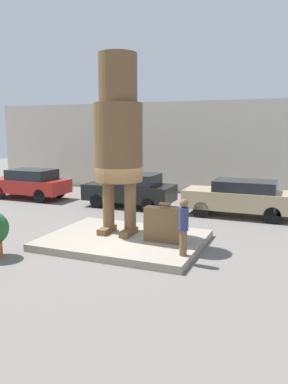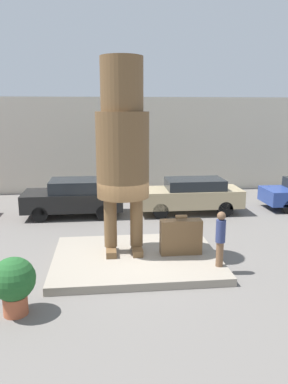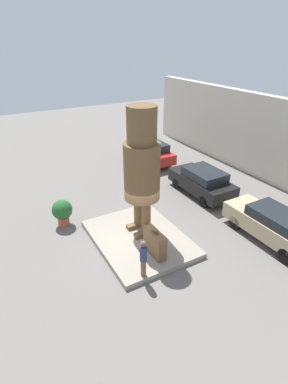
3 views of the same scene
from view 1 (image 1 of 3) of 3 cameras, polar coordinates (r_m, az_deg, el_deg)
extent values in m
plane|color=slate|center=(12.52, -2.98, -7.82)|extent=(60.00, 60.00, 0.00)
cube|color=gray|center=(12.49, -2.99, -7.31)|extent=(5.06, 3.89, 0.23)
cube|color=beige|center=(22.00, 8.77, 6.63)|extent=(28.00, 0.60, 5.31)
cube|color=brown|center=(12.95, -5.65, -5.75)|extent=(0.31, 0.91, 0.20)
cube|color=brown|center=(12.60, -2.35, -6.14)|extent=(0.31, 0.91, 0.20)
cylinder|color=brown|center=(12.86, -5.43, -1.75)|extent=(0.40, 0.40, 1.59)
cylinder|color=brown|center=(12.51, -2.12, -2.03)|extent=(0.40, 0.40, 1.59)
cylinder|color=brown|center=(12.43, -3.91, 7.53)|extent=(1.59, 1.59, 2.56)
cylinder|color=brown|center=(12.53, -4.02, 16.93)|extent=(1.25, 1.25, 1.54)
cube|color=brown|center=(11.80, 3.17, -5.00)|extent=(1.28, 0.41, 1.09)
cylinder|color=brown|center=(11.65, 3.20, -1.88)|extent=(0.35, 0.12, 0.12)
cylinder|color=brown|center=(10.61, 5.98, -7.72)|extent=(0.21, 0.21, 0.73)
cylinder|color=navy|center=(10.43, 6.05, -4.10)|extent=(0.28, 0.28, 0.65)
sphere|color=brown|center=(10.33, 6.09, -1.70)|extent=(0.24, 0.24, 0.24)
cube|color=#B2231E|center=(21.23, -17.08, 0.96)|extent=(4.30, 1.84, 0.72)
cube|color=#1E2328|center=(21.01, -16.71, 2.60)|extent=(2.36, 1.66, 0.53)
cylinder|color=black|center=(22.75, -18.32, 0.54)|extent=(0.71, 0.18, 0.71)
cylinder|color=black|center=(19.82, -15.55, -0.61)|extent=(0.71, 0.18, 0.71)
cylinder|color=black|center=(21.14, -12.81, 0.12)|extent=(0.71, 0.18, 0.71)
cube|color=black|center=(18.14, -2.24, -0.01)|extent=(4.31, 1.89, 0.77)
cube|color=#1E2328|center=(17.96, -1.63, 1.99)|extent=(2.37, 1.70, 0.53)
cylinder|color=black|center=(18.06, -7.22, -1.37)|extent=(0.67, 0.18, 0.67)
cylinder|color=black|center=(19.54, -4.78, -0.49)|extent=(0.67, 0.18, 0.67)
cylinder|color=black|center=(16.93, 0.70, -2.02)|extent=(0.67, 0.18, 0.67)
cylinder|color=black|center=(18.50, 2.63, -1.04)|extent=(0.67, 0.18, 0.67)
cube|color=tan|center=(16.61, 14.23, -1.15)|extent=(4.65, 1.74, 0.78)
cube|color=#1E2328|center=(16.48, 15.12, 0.91)|extent=(2.56, 1.56, 0.45)
cylinder|color=black|center=(16.19, 8.73, -2.65)|extent=(0.69, 0.18, 0.69)
cylinder|color=black|center=(17.68, 9.91, -1.65)|extent=(0.69, 0.18, 0.69)
cylinder|color=black|center=(15.80, 18.97, -3.37)|extent=(0.69, 0.18, 0.69)
cylinder|color=black|center=(17.32, 19.27, -2.28)|extent=(0.69, 0.18, 0.69)
camera|label=2|loc=(6.10, -69.65, 12.00)|focal=35.00mm
camera|label=3|loc=(8.76, 70.60, 36.63)|focal=28.00mm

